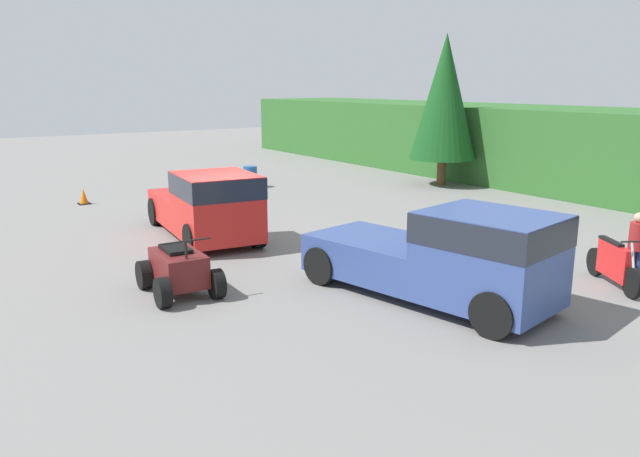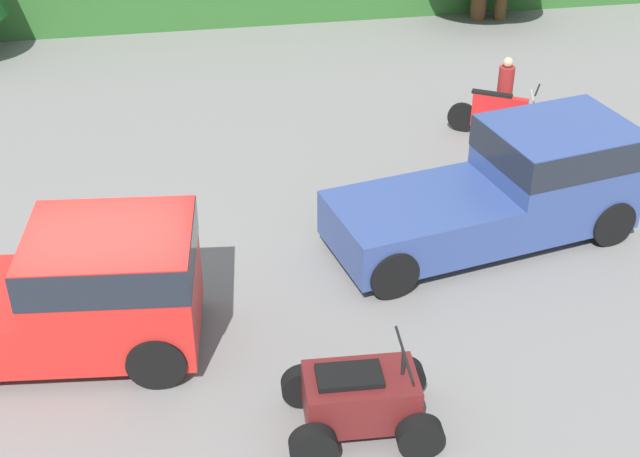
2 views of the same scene
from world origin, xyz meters
name	(u,v)px [view 2 (image 2 of 2)]	position (x,y,z in m)	size (l,w,h in m)	color
ground_plane	(112,332)	(0.00, 0.00, 0.00)	(80.00, 80.00, 0.00)	slate
pickup_truck_red	(59,291)	(-0.61, -0.25, 1.02)	(5.26, 2.55, 1.95)	red
pickup_truck_second	(514,183)	(6.82, 1.57, 1.02)	(5.51, 2.98, 1.95)	#334784
dirt_bike	(499,115)	(7.95, 5.29, 0.49)	(1.92, 1.22, 1.19)	black
quad_atv	(360,400)	(3.24, -2.61, 0.49)	(2.02, 1.43, 1.25)	black
rider_person	(505,90)	(8.17, 5.68, 0.87)	(0.46, 0.46, 1.61)	navy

